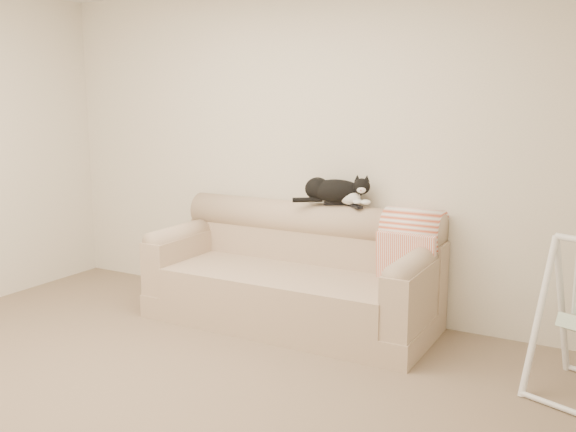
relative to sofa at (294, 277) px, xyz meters
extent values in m
plane|color=brown|center=(-0.02, -1.62, -0.35)|extent=(5.00, 5.00, 0.00)
cube|color=beige|center=(-0.02, 0.38, 0.95)|extent=(5.00, 0.04, 2.60)
cube|color=tan|center=(0.00, -0.09, -0.26)|extent=(2.20, 0.90, 0.18)
cube|color=tan|center=(0.00, -0.20, -0.05)|extent=(1.80, 0.68, 0.24)
cube|color=tan|center=(0.00, 0.25, 0.08)|extent=(2.20, 0.22, 0.50)
cylinder|color=tan|center=(0.00, 0.25, 0.41)|extent=(2.16, 0.28, 0.28)
cube|color=tan|center=(-0.99, -0.09, 0.04)|extent=(0.20, 0.88, 0.42)
cylinder|color=tan|center=(-0.99, -0.09, 0.25)|extent=(0.18, 0.84, 0.18)
cube|color=tan|center=(0.99, -0.09, 0.04)|extent=(0.20, 0.88, 0.42)
cylinder|color=tan|center=(0.99, -0.09, 0.25)|extent=(0.18, 0.84, 0.18)
cube|color=black|center=(0.22, 0.25, 0.56)|extent=(0.18, 0.12, 0.02)
cube|color=gray|center=(0.22, 0.25, 0.57)|extent=(0.11, 0.08, 0.01)
cube|color=black|center=(0.40, 0.22, 0.56)|extent=(0.16, 0.15, 0.02)
ellipsoid|color=black|center=(0.23, 0.24, 0.66)|extent=(0.46, 0.30, 0.18)
ellipsoid|color=black|center=(0.09, 0.22, 0.67)|extent=(0.24, 0.22, 0.18)
ellipsoid|color=white|center=(0.35, 0.24, 0.62)|extent=(0.19, 0.15, 0.12)
ellipsoid|color=black|center=(0.44, 0.26, 0.70)|extent=(0.16, 0.17, 0.12)
ellipsoid|color=white|center=(0.46, 0.21, 0.69)|extent=(0.08, 0.07, 0.05)
sphere|color=#BF7272|center=(0.46, 0.18, 0.69)|extent=(0.01, 0.01, 0.01)
cone|color=black|center=(0.40, 0.26, 0.77)|extent=(0.07, 0.08, 0.06)
cone|color=black|center=(0.47, 0.28, 0.77)|extent=(0.05, 0.06, 0.06)
sphere|color=#A4731E|center=(0.43, 0.20, 0.71)|extent=(0.02, 0.02, 0.02)
sphere|color=#A4731E|center=(0.47, 0.22, 0.71)|extent=(0.02, 0.02, 0.02)
ellipsoid|color=white|center=(0.43, 0.22, 0.59)|extent=(0.10, 0.11, 0.04)
ellipsoid|color=white|center=(0.48, 0.23, 0.59)|extent=(0.10, 0.11, 0.04)
cylinder|color=black|center=(0.04, 0.13, 0.59)|extent=(0.21, 0.16, 0.04)
cylinder|color=#D75734|center=(0.86, 0.25, 0.41)|extent=(0.43, 0.33, 0.33)
cube|color=#D75734|center=(0.86, 0.08, 0.21)|extent=(0.43, 0.09, 0.42)
cylinder|color=white|center=(1.83, -0.37, 0.11)|extent=(0.15, 0.32, 0.93)
cylinder|color=white|center=(1.92, -0.10, 0.11)|extent=(0.15, 0.32, 0.93)
cylinder|color=white|center=(2.03, -0.59, -0.33)|extent=(0.51, 0.21, 0.03)
cylinder|color=white|center=(2.00, -0.28, 0.35)|extent=(0.02, 0.02, 0.44)
camera|label=1|loc=(2.29, -4.21, 1.37)|focal=40.00mm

